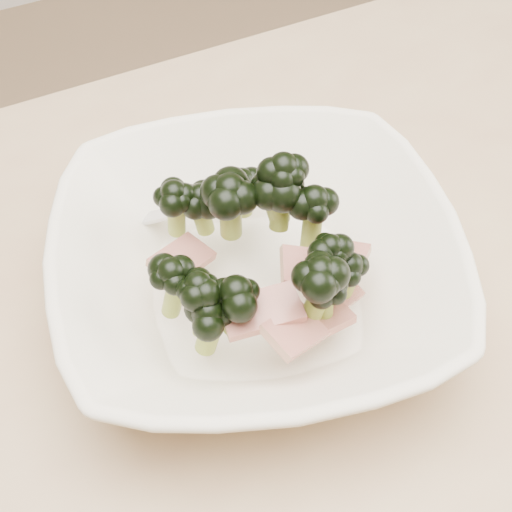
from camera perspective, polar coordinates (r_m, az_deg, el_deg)
name	(u,v)px	position (r m, az deg, el deg)	size (l,w,h in m)	color
dining_table	(236,444)	(0.61, -1.62, -14.82)	(1.20, 0.80, 0.75)	tan
broccoli_dish	(256,264)	(0.54, 0.02, -0.67)	(0.38, 0.38, 0.13)	#F3E8CD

